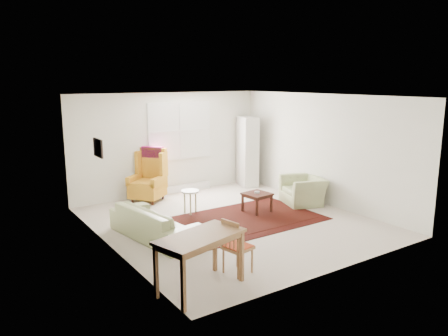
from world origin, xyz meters
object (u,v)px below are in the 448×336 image
sofa (156,216)px  desk (201,262)px  cabinet (248,152)px  desk_chair (238,246)px  armchair (303,188)px  stool (190,202)px  wingback_chair (147,175)px  coffee_table (257,203)px

sofa → desk: bearing=162.1°
cabinet → desk_chair: cabinet is taller
armchair → desk: 4.71m
stool → cabinet: 2.96m
wingback_chair → cabinet: cabinet is taller
sofa → armchair: sofa is taller
wingback_chair → armchair: bearing=15.3°
stool → desk_chair: desk_chair is taller
wingback_chair → cabinet: (2.89, -0.04, 0.29)m
sofa → coffee_table: bearing=-94.0°
sofa → desk: sofa is taller
sofa → cabinet: 4.44m
coffee_table → armchair: bearing=-2.6°
armchair → stool: size_ratio=1.86×
desk → desk_chair: size_ratio=1.46×
armchair → wingback_chair: size_ratio=0.77×
desk → cabinet: bearing=47.3°
cabinet → desk_chair: 5.50m
wingback_chair → cabinet: bearing=51.5°
desk_chair → cabinet: bearing=-49.3°
wingback_chair → coffee_table: 2.68m
cabinet → sofa: bearing=-133.1°
wingback_chair → desk_chair: 4.37m
wingback_chair → desk: size_ratio=1.02×
cabinet → wingback_chair: bearing=-165.2°
stool → desk: (-1.57, -3.07, 0.13)m
sofa → desk_chair: size_ratio=2.36×
sofa → desk_chair: (0.38, -2.01, 0.02)m
coffee_table → cabinet: 2.55m
coffee_table → desk_chair: size_ratio=0.62×
stool → cabinet: (2.54, 1.38, 0.66)m
sofa → coffee_table: size_ratio=3.81×
desk_chair → wingback_chair: bearing=-17.6°
armchair → sofa: bearing=-69.3°
sofa → wingback_chair: 2.50m
cabinet → desk: 6.07m
stool → armchair: bearing=-16.7°
armchair → stool: (-2.54, 0.76, -0.12)m
sofa → wingback_chair: (0.88, 2.33, 0.23)m
coffee_table → desk_chair: (-2.09, -2.22, 0.21)m
armchair → stool: bearing=-88.3°
stool → desk_chair: 3.05m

